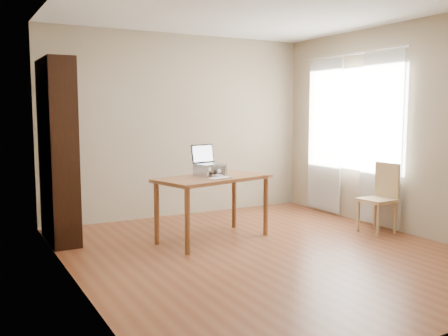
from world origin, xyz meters
The scene contains 10 objects.
room centered at (0.03, 0.01, 1.30)m, with size 4.04×4.54×2.64m.
bookshelf centered at (-1.83, 1.55, 1.05)m, with size 0.30×0.90×2.10m.
curtains centered at (1.92, 0.80, 1.17)m, with size 0.03×1.90×2.25m.
desk centered at (-0.25, 0.75, 0.65)m, with size 1.47×0.99×0.75m.
laptop_stand centered at (-0.25, 0.83, 0.83)m, with size 0.32×0.25×0.13m.
laptop centered at (-0.25, 0.89, 0.94)m, with size 0.38×0.35×0.23m.
keyboard centered at (-0.28, 0.53, 0.76)m, with size 0.30×0.18×0.02m.
coaster centered at (0.34, 0.52, 0.75)m, with size 0.09×0.09×0.01m, color #54321C.
cat centered at (-0.27, 0.86, 0.82)m, with size 0.26×0.49×0.16m.
chair centered at (1.77, 0.07, 0.47)m, with size 0.41×0.41×0.87m.
Camera 1 is at (-2.90, -4.38, 1.51)m, focal length 40.00 mm.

